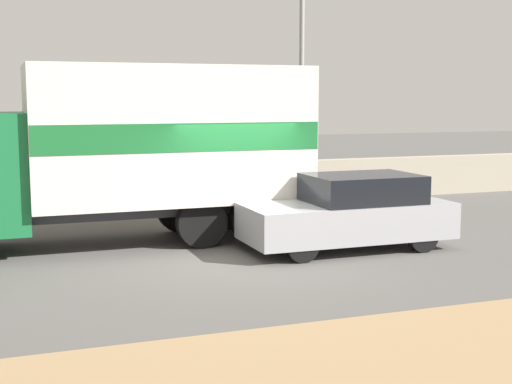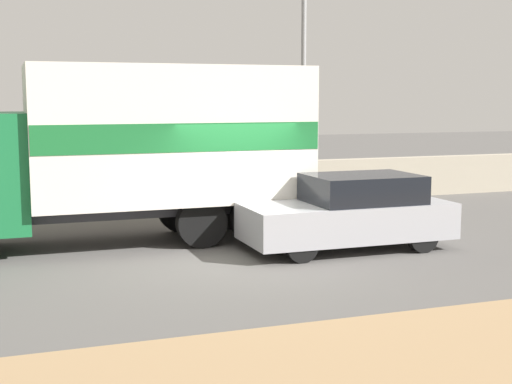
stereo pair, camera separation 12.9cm
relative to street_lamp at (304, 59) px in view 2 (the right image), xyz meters
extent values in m
plane|color=#514F4C|center=(-3.67, -6.01, -4.08)|extent=(80.00, 80.00, 0.00)
cube|color=#937551|center=(-3.67, -12.22, -4.06)|extent=(60.00, 4.03, 0.04)
cube|color=#A39984|center=(-3.67, 0.31, -3.48)|extent=(60.00, 0.35, 1.20)
cylinder|color=gray|center=(0.00, 0.00, -0.68)|extent=(0.14, 0.14, 6.80)
cube|color=#2D2D33|center=(-4.76, -4.01, -3.34)|extent=(5.70, 1.33, 0.25)
cube|color=silver|center=(-4.76, -4.01, -1.82)|extent=(5.70, 2.41, 2.79)
cube|color=#19662D|center=(-4.76, -4.01, -1.83)|extent=(5.68, 2.43, 0.56)
cylinder|color=black|center=(-3.19, -4.91, -3.57)|extent=(1.02, 0.28, 1.02)
cylinder|color=black|center=(-3.19, -3.11, -3.57)|extent=(1.02, 0.28, 1.02)
cylinder|color=black|center=(-4.33, -4.91, -3.57)|extent=(1.02, 0.28, 1.02)
cylinder|color=black|center=(-4.33, -3.11, -3.57)|extent=(1.02, 0.28, 1.02)
cube|color=#9E9EA3|center=(-1.66, -6.09, -3.49)|extent=(4.16, 1.71, 0.71)
cube|color=black|center=(-1.33, -6.09, -2.86)|extent=(2.16, 1.57, 0.55)
cylinder|color=black|center=(-2.95, -6.82, -3.77)|extent=(0.62, 0.20, 0.62)
cylinder|color=black|center=(-2.95, -5.35, -3.77)|extent=(0.62, 0.20, 0.62)
cylinder|color=black|center=(-0.37, -6.82, -3.77)|extent=(0.62, 0.20, 0.62)
cylinder|color=black|center=(-0.37, -5.35, -3.77)|extent=(0.62, 0.20, 0.62)
camera|label=1|loc=(-8.17, -18.59, -1.05)|focal=50.00mm
camera|label=2|loc=(-8.05, -18.63, -1.05)|focal=50.00mm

